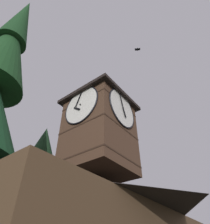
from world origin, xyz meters
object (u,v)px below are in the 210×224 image
Objects in this scene: clock_tower at (99,126)px; flying_bird_high at (138,49)px; moon at (23,216)px; pine_tree_behind at (29,215)px.

flying_bird_high reaches higher than clock_tower.
moon is 4.19× the size of flying_bird_high.
clock_tower is 16.36× the size of flying_bird_high.
moon is (-18.13, -35.93, 0.98)m from clock_tower.
clock_tower reaches higher than pine_tree_behind.
pine_tree_behind is (0.55, -5.59, -5.21)m from clock_tower.
moon is (-18.68, -30.35, 6.19)m from pine_tree_behind.
pine_tree_behind is at bearing 58.39° from moon.
flying_bird_high reaches higher than pine_tree_behind.
flying_bird_high is (-1.25, 9.11, 12.12)m from pine_tree_behind.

